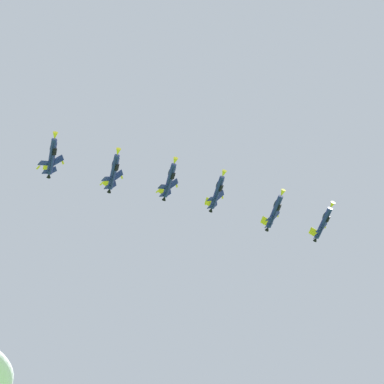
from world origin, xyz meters
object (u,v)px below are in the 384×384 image
at_px(fighter_jet_right_wing, 217,192).
at_px(fighter_jet_left_wing, 275,211).
at_px(fighter_jet_right_outer, 114,171).
at_px(fighter_jet_lead, 324,222).
at_px(fighter_jet_trail_slot, 52,156).
at_px(fighter_jet_left_outer, 170,180).

bearing_deg(fighter_jet_right_wing, fighter_jet_left_wing, 178.33).
bearing_deg(fighter_jet_right_outer, fighter_jet_lead, -179.56).
xyz_separation_m(fighter_jet_right_wing, fighter_jet_right_outer, (-33.55, -7.88, -3.04)).
xyz_separation_m(fighter_jet_right_outer, fighter_jet_trail_slot, (-19.08, -4.68, 0.09)).
xyz_separation_m(fighter_jet_left_wing, fighter_jet_right_outer, (-52.45, -11.89, 1.65)).
xyz_separation_m(fighter_jet_right_wing, fighter_jet_left_outer, (-15.85, -4.26, -0.61)).
distance_m(fighter_jet_lead, fighter_jet_left_wing, 18.94).
distance_m(fighter_jet_lead, fighter_jet_right_outer, 72.41).
xyz_separation_m(fighter_jet_lead, fighter_jet_trail_slot, (-89.30, -22.31, -1.39)).
distance_m(fighter_jet_lead, fighter_jet_left_outer, 54.37).
bearing_deg(fighter_jet_trail_slot, fighter_jet_lead, -179.62).
height_order(fighter_jet_right_wing, fighter_jet_trail_slot, fighter_jet_right_wing).
height_order(fighter_jet_lead, fighter_jet_right_wing, fighter_jet_right_wing).
bearing_deg(fighter_jet_right_wing, fighter_jet_right_outer, -0.44).
height_order(fighter_jet_lead, fighter_jet_left_wing, fighter_jet_lead).
relative_size(fighter_jet_left_wing, fighter_jet_left_outer, 1.00).
bearing_deg(fighter_jet_left_wing, fighter_jet_left_outer, -0.27).
bearing_deg(fighter_jet_left_outer, fighter_jet_trail_slot, -0.92).
bearing_deg(fighter_jet_lead, fighter_jet_left_outer, 1.28).
bearing_deg(fighter_jet_left_outer, fighter_jet_lead, -178.72).
xyz_separation_m(fighter_jet_left_outer, fighter_jet_trail_slot, (-36.77, -8.30, -2.34)).
bearing_deg(fighter_jet_right_outer, fighter_jet_left_outer, 177.91).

